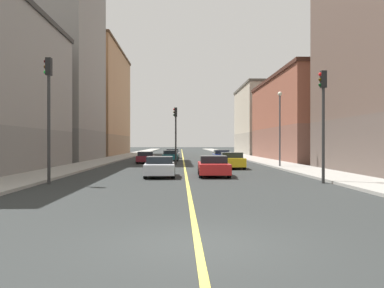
{
  "coord_description": "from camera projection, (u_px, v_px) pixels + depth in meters",
  "views": [
    {
      "loc": [
        -0.36,
        -8.22,
        2.12
      ],
      "look_at": [
        0.82,
        32.37,
        2.03
      ],
      "focal_mm": 36.96,
      "sensor_mm": 36.0,
      "label": 1
    }
  ],
  "objects": [
    {
      "name": "traffic_light_median_far",
      "position": [
        176.0,
        127.0,
        39.04
      ],
      "size": [
        0.4,
        0.32,
        5.64
      ],
      "color": "#2D2D2D",
      "rests_on": "ground"
    },
    {
      "name": "car_white",
      "position": [
        173.0,
        154.0,
        55.2
      ],
      "size": [
        1.92,
        4.22,
        1.28
      ],
      "color": "white",
      "rests_on": "ground"
    },
    {
      "name": "car_yellow",
      "position": [
        232.0,
        161.0,
        32.8
      ],
      "size": [
        2.06,
        4.06,
        1.35
      ],
      "color": "gold",
      "rests_on": "ground"
    },
    {
      "name": "traffic_light_left_near",
      "position": [
        323.0,
        110.0,
        20.76
      ],
      "size": [
        0.4,
        0.32,
        5.92
      ],
      "color": "#2D2D2D",
      "rests_on": "ground"
    },
    {
      "name": "traffic_light_right_near",
      "position": [
        49.0,
        103.0,
        20.35
      ],
      "size": [
        0.4,
        0.32,
        6.52
      ],
      "color": "#2D2D2D",
      "rests_on": "ground"
    },
    {
      "name": "car_red",
      "position": [
        213.0,
        166.0,
        25.32
      ],
      "size": [
        2.03,
        4.52,
        1.31
      ],
      "color": "red",
      "rests_on": "ground"
    },
    {
      "name": "car_maroon",
      "position": [
        146.0,
        157.0,
        41.93
      ],
      "size": [
        1.98,
        4.56,
        1.21
      ],
      "color": "maroon",
      "rests_on": "ground"
    },
    {
      "name": "building_left_mid",
      "position": [
        316.0,
        119.0,
        50.07
      ],
      "size": [
        12.18,
        24.14,
        10.42
      ],
      "color": "brown",
      "rests_on": "ground"
    },
    {
      "name": "street_lamp_left_near",
      "position": [
        280.0,
        120.0,
        33.82
      ],
      "size": [
        0.36,
        0.36,
        6.38
      ],
      "color": "#4C4C51",
      "rests_on": "ground"
    },
    {
      "name": "lane_center_stripe",
      "position": [
        183.0,
        158.0,
        57.21
      ],
      "size": [
        0.16,
        154.0,
        0.01
      ],
      "primitive_type": "cube",
      "color": "#E5D14C",
      "rests_on": "ground"
    },
    {
      "name": "building_left_far",
      "position": [
        273.0,
        121.0,
        73.57
      ],
      "size": [
        12.18,
        18.62,
        12.63
      ],
      "color": "#9D9688",
      "rests_on": "ground"
    },
    {
      "name": "building_right_distant",
      "position": [
        88.0,
        102.0,
        69.84
      ],
      "size": [
        12.18,
        25.24,
        18.72
      ],
      "color": "#8F6B4F",
      "rests_on": "ground"
    },
    {
      "name": "car_blue",
      "position": [
        222.0,
        156.0,
        44.14
      ],
      "size": [
        1.86,
        4.03,
        1.35
      ],
      "color": "#23389E",
      "rests_on": "ground"
    },
    {
      "name": "building_right_midblock",
      "position": [
        45.0,
        61.0,
        48.03
      ],
      "size": [
        12.18,
        15.13,
        24.26
      ],
      "color": "slate",
      "rests_on": "ground"
    },
    {
      "name": "ground_plane",
      "position": [
        198.0,
        245.0,
        8.23
      ],
      "size": [
        400.0,
        400.0,
        0.0
      ],
      "primitive_type": "plane",
      "color": "#2B2E2E",
      "rests_on": "ground"
    },
    {
      "name": "sidewalk_left",
      "position": [
        246.0,
        157.0,
        57.48
      ],
      "size": [
        3.33,
        168.0,
        0.15
      ],
      "primitive_type": "cube",
      "color": "#9E9B93",
      "rests_on": "ground"
    },
    {
      "name": "car_teal",
      "position": [
        171.0,
        156.0,
        47.06
      ],
      "size": [
        1.92,
        4.23,
        1.24
      ],
      "color": "#196670",
      "rests_on": "ground"
    },
    {
      "name": "car_silver",
      "position": [
        160.0,
        167.0,
        24.76
      ],
      "size": [
        1.96,
        4.18,
        1.28
      ],
      "color": "silver",
      "rests_on": "ground"
    },
    {
      "name": "sidewalk_right",
      "position": [
        119.0,
        157.0,
        56.94
      ],
      "size": [
        3.33,
        168.0,
        0.15
      ],
      "primitive_type": "cube",
      "color": "#9E9B93",
      "rests_on": "ground"
    }
  ]
}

